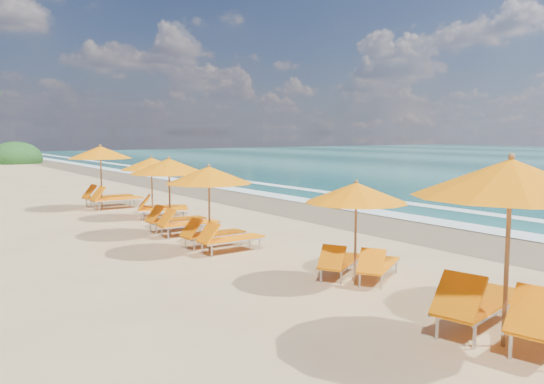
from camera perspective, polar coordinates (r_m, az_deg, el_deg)
name	(u,v)px	position (r m, az deg, el deg)	size (l,w,h in m)	color
ground	(272,232)	(16.79, 0.00, -4.08)	(160.00, 160.00, 0.00)	tan
wet_sand	(369,220)	(19.32, 9.81, -2.81)	(4.00, 160.00, 0.01)	olive
surf_foam	(422,213)	(21.28, 15.01, -2.06)	(4.00, 160.00, 0.01)	white
station_0	(514,237)	(8.50, 23.38, -4.27)	(3.26, 3.13, 2.68)	olive
station_1	(358,224)	(11.26, 8.74, -3.25)	(2.76, 2.76, 2.05)	olive
station_2	(215,202)	(14.04, -5.82, -1.04)	(2.41, 2.23, 2.19)	olive
station_3	(175,191)	(16.50, -9.84, 0.15)	(2.49, 2.30, 2.28)	olive
station_4	(157,183)	(19.82, -11.66, 0.88)	(2.82, 2.80, 2.16)	olive
station_5	(106,172)	(22.91, -16.56, 1.93)	(2.73, 2.53, 2.51)	olive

